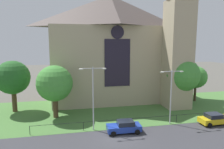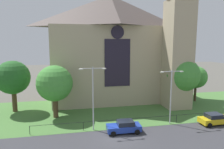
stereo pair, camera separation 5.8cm
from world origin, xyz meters
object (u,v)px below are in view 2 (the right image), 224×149
church_building (115,47)px  parked_car_blue (124,127)px  streetlamp_near (93,90)px  streetlamp_far (171,89)px  tree_right_far (196,77)px  parked_car_yellow (214,119)px  tree_right_near (183,75)px  tree_left_far (13,78)px  tree_left_near (55,84)px

church_building → parked_car_blue: bearing=-98.3°
streetlamp_near → streetlamp_far: 10.55m
tree_right_far → parked_car_yellow: size_ratio=1.59×
tree_right_near → tree_right_far: bearing=34.1°
tree_right_near → parked_car_blue: (-12.35, -7.96, -4.87)m
tree_left_far → parked_car_blue: tree_left_far is taller
church_building → parked_car_yellow: (10.48, -15.74, -9.53)m
tree_right_near → streetlamp_far: size_ratio=1.14×
tree_right_far → parked_car_yellow: (-4.24, -11.03, -3.89)m
parked_car_yellow → tree_right_far: bearing=67.6°
tree_right_far → parked_car_blue: 20.70m
parked_car_yellow → tree_left_near: bearing=160.1°
tree_right_far → tree_right_near: tree_right_near is taller
parked_car_blue → parked_car_yellow: same height
tree_right_far → parked_car_blue: bearing=-146.8°
tree_left_far → tree_left_near: size_ratio=1.06×
tree_left_far → tree_right_far: size_ratio=1.23×
parked_car_blue → tree_left_far: bearing=-35.5°
tree_left_far → tree_right_far: 32.35m
tree_left_far → parked_car_blue: bearing=-36.6°
tree_right_near → parked_car_blue: size_ratio=2.01×
tree_right_far → streetlamp_far: size_ratio=0.90×
tree_left_far → tree_left_near: (6.68, -4.10, -0.42)m
tree_right_far → streetlamp_far: streetlamp_far is taller
tree_right_near → parked_car_blue: bearing=-147.2°
tree_left_far → tree_right_far: (32.34, -0.28, -0.93)m
church_building → streetlamp_near: 16.33m
streetlamp_far → parked_car_yellow: size_ratio=1.76×
parked_car_blue → tree_right_far: bearing=-145.7°
church_building → parked_car_yellow: size_ratio=6.13×
church_building → tree_right_near: church_building is taller
church_building → tree_right_far: 16.45m
church_building → tree_right_near: 13.59m
streetlamp_near → parked_car_yellow: streetlamp_near is taller
tree_left_far → streetlamp_far: 24.35m
church_building → parked_car_yellow: 21.17m
tree_left_far → streetlamp_near: (11.68, -9.91, -0.38)m
tree_left_near → parked_car_yellow: tree_left_near is taller
tree_left_near → streetlamp_far: bearing=-20.5°
church_building → streetlamp_far: size_ratio=3.48×
tree_left_near → parked_car_blue: size_ratio=1.85×
tree_left_near → streetlamp_far: size_ratio=1.05×
tree_left_far → tree_right_near: (27.67, -3.44, 0.06)m
tree_right_far → streetlamp_far: (-10.11, -9.63, 0.19)m
church_building → tree_right_near: (10.05, -7.87, -4.66)m
tree_left_near → tree_right_near: size_ratio=0.92×
tree_left_near → tree_right_far: bearing=8.5°
tree_left_far → streetlamp_far: bearing=-24.0°
parked_car_yellow → parked_car_blue: bearing=179.1°
tree_right_far → streetlamp_far: bearing=-136.4°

